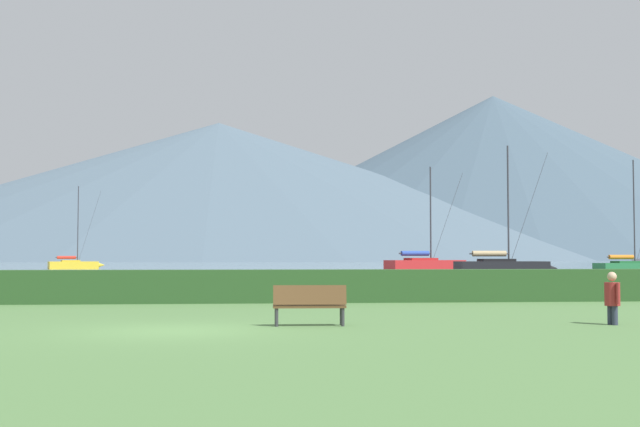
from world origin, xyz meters
TOP-DOWN VIEW (x-y plane):
  - ground_plane at (0.00, 0.00)m, footprint 1000.00×1000.00m
  - harbor_water at (0.00, 137.00)m, footprint 320.00×246.00m
  - hedge_line at (0.00, 11.00)m, footprint 80.00×1.20m
  - sailboat_slip_0 at (35.98, 53.57)m, footprint 7.22×2.95m
  - sailboat_slip_2 at (19.33, 61.30)m, footprint 8.85×4.45m
  - sailboat_slip_4 at (22.84, 48.72)m, footprint 8.53×2.82m
  - sailboat_slip_5 at (-18.17, 86.56)m, footprint 6.70×3.68m
  - park_bench_near_path at (3.01, 0.97)m, footprint 1.71×0.52m
  - person_seated_viewer at (10.18, 0.63)m, footprint 0.36×0.56m
  - distant_hill_west_ridge at (-6.72, 359.25)m, footprint 354.68×354.68m
  - distant_hill_central_peak at (122.29, 373.26)m, footprint 299.74×299.74m

SIDE VIEW (x-z plane):
  - ground_plane at x=0.00m, z-range 0.00..0.00m
  - harbor_water at x=0.00m, z-range 0.00..0.00m
  - park_bench_near_path at x=3.01m, z-range 0.06..1.01m
  - sailboat_slip_5 at x=-18.17m, z-range -4.44..5.58m
  - hedge_line at x=0.00m, z-range 0.00..1.14m
  - sailboat_slip_0 at x=35.98m, z-range -4.46..5.67m
  - person_seated_viewer at x=10.18m, z-range 0.06..1.31m
  - sailboat_slip_4 at x=22.84m, z-range -4.60..6.01m
  - sailboat_slip_2 at x=19.33m, z-range -4.36..5.79m
  - distant_hill_west_ridge at x=-6.72m, z-range 0.00..60.27m
  - distant_hill_central_peak at x=122.29m, z-range 0.00..77.30m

